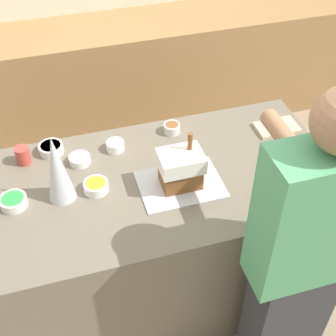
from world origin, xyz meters
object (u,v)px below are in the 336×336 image
candy_bowl_far_right (96,186)px  candy_bowl_near_tray_right (115,145)px  candy_bowl_near_tray_left (80,159)px  candy_bowl_center_rear (13,201)px  cookbook (277,127)px  mug (23,155)px  decorative_tree (57,169)px  baking_tray (180,184)px  person (301,261)px  gingerbread_house (181,168)px  candy_bowl_far_left (172,128)px  candy_bowl_behind_tray (51,148)px

candy_bowl_far_right → candy_bowl_near_tray_right: same height
candy_bowl_near_tray_left → candy_bowl_near_tray_right: bearing=14.5°
candy_bowl_center_rear → cookbook: size_ratio=0.54×
candy_bowl_near_tray_right → mug: 0.48m
candy_bowl_near_tray_right → mug: mug is taller
candy_bowl_near_tray_right → candy_bowl_near_tray_left: bearing=-165.5°
decorative_tree → mug: 0.37m
baking_tray → person: 0.68m
gingerbread_house → cookbook: (0.66, 0.27, -0.10)m
candy_bowl_near_tray_left → candy_bowl_near_tray_right: (0.20, 0.05, 0.01)m
mug → candy_bowl_near_tray_left: bearing=-17.3°
decorative_tree → person: size_ratio=0.21×
person → cookbook: bearing=70.0°
decorative_tree → mug: (-0.16, 0.31, -0.13)m
candy_bowl_far_left → baking_tray: bearing=-101.3°
baking_tray → candy_bowl_far_left: 0.42m
candy_bowl_near_tray_right → person: person is taller
candy_bowl_center_rear → cookbook: (1.45, 0.18, -0.02)m
baking_tray → candy_bowl_center_rear: candy_bowl_center_rear is taller
candy_bowl_near_tray_left → candy_bowl_behind_tray: size_ratio=0.85×
candy_bowl_center_rear → candy_bowl_near_tray_right: bearing=26.1°
gingerbread_house → candy_bowl_near_tray_right: bearing=125.3°
baking_tray → candy_bowl_center_rear: (-0.79, 0.09, 0.02)m
baking_tray → candy_bowl_near_tray_right: candy_bowl_near_tray_right is taller
candy_bowl_near_tray_left → mug: bearing=162.7°
decorative_tree → candy_bowl_far_right: 0.22m
candy_bowl_far_right → mug: mug is taller
candy_bowl_center_rear → person: 1.32m
candy_bowl_near_tray_left → candy_bowl_far_right: bearing=-78.6°
candy_bowl_far_right → candy_bowl_near_tray_left: candy_bowl_far_right is taller
candy_bowl_far_right → candy_bowl_center_rear: candy_bowl_far_right is taller
person → candy_bowl_near_tray_left: bearing=131.8°
candy_bowl_far_left → cookbook: (0.58, -0.14, -0.02)m
decorative_tree → candy_bowl_far_right: (0.16, -0.00, -0.15)m
decorative_tree → candy_bowl_center_rear: decorative_tree is taller
baking_tray → decorative_tree: decorative_tree is taller
candy_bowl_near_tray_right → cookbook: 0.91m
person → gingerbread_house: bearing=120.6°
person → candy_bowl_near_tray_right: bearing=122.5°
decorative_tree → mug: decorative_tree is taller
candy_bowl_near_tray_right → cookbook: candy_bowl_near_tray_right is taller
gingerbread_house → baking_tray: bearing=-154.2°
candy_bowl_near_tray_left → candy_bowl_far_left: size_ratio=1.21×
mug → candy_bowl_far_right: bearing=-44.0°
candy_bowl_near_tray_right → candy_bowl_behind_tray: (-0.33, 0.07, -0.00)m
candy_bowl_center_rear → candy_bowl_behind_tray: bearing=58.1°
candy_bowl_far_left → person: bearing=-75.2°
gingerbread_house → decorative_tree: decorative_tree is taller
gingerbread_house → cookbook: gingerbread_house is taller
person → candy_bowl_far_left: bearing=104.8°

